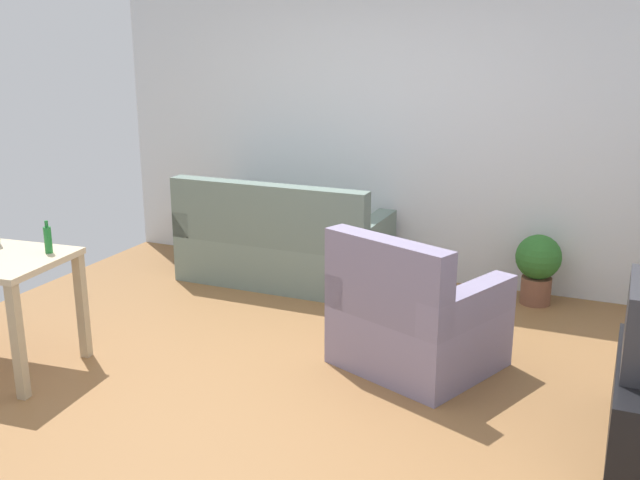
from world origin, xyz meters
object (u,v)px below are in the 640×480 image
Objects in this scene: potted_plant at (538,264)px; armchair at (413,320)px; couch at (282,247)px; bottle_green at (48,239)px.

armchair is (-0.58, -1.52, -0.01)m from potted_plant.
couch and armchair have the same top height.
armchair is at bearing 141.95° from couch.
potted_plant is 3.67m from bottle_green.
couch is 1.53× the size of armchair.
armchair is (1.54, -1.20, 0.01)m from couch.
potted_plant is at bearing 41.14° from bottle_green.
armchair is 2.38m from bottle_green.
armchair is at bearing 22.09° from bottle_green.
bottle_green reaches higher than potted_plant.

